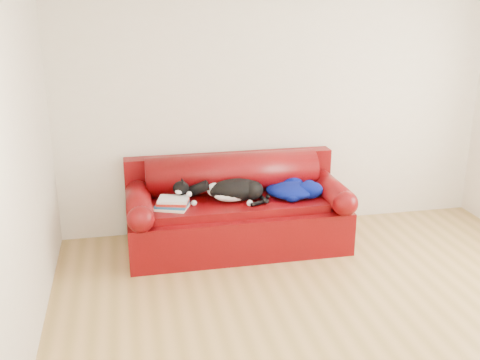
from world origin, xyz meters
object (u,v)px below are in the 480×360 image
Objects in this scene: blanket at (294,189)px; cat at (235,191)px; sofa_base at (237,224)px; book_stack at (173,203)px.

cat is at bearing -179.56° from blanket.
book_stack reaches higher than sofa_base.
blanket is (0.55, -0.04, 0.33)m from sofa_base.
sofa_base is 3.90× the size of blanket.
sofa_base is at bearing 77.33° from cat.
blanket reaches higher than sofa_base.
book_stack is 0.61m from cat.
cat reaches higher than blanket.
book_stack is 0.51× the size of cat.
sofa_base is 0.71m from book_stack.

